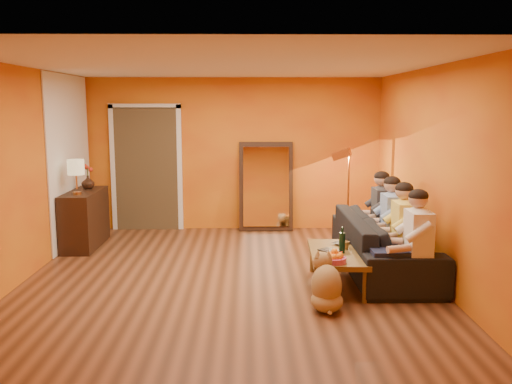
{
  "coord_description": "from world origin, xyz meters",
  "views": [
    {
      "loc": [
        0.26,
        -6.54,
        2.12
      ],
      "look_at": [
        0.35,
        0.5,
        1.0
      ],
      "focal_mm": 38.0,
      "sensor_mm": 36.0,
      "label": 1
    }
  ],
  "objects_px": {
    "person_mid_right": "(392,223)",
    "person_far_right": "(382,214)",
    "sofa": "(383,243)",
    "coffee_table": "(336,269)",
    "vase": "(88,182)",
    "mirror_frame": "(266,186)",
    "dog": "(327,281)",
    "table_lamp": "(76,177)",
    "laptop": "(347,243)",
    "person_mid_left": "(404,232)",
    "sideboard": "(85,219)",
    "floor_lamp": "(348,196)",
    "wine_bottle": "(342,240)",
    "tumbler": "(345,245)",
    "person_far_left": "(418,244)"
  },
  "relations": [
    {
      "from": "coffee_table",
      "to": "person_mid_left",
      "type": "xyz_separation_m",
      "value": [
        0.84,
        0.17,
        0.4
      ]
    },
    {
      "from": "person_far_left",
      "to": "laptop",
      "type": "height_order",
      "value": "person_far_left"
    },
    {
      "from": "laptop",
      "to": "mirror_frame",
      "type": "bearing_deg",
      "value": 72.25
    },
    {
      "from": "sideboard",
      "to": "person_far_right",
      "type": "relative_size",
      "value": 0.97
    },
    {
      "from": "sideboard",
      "to": "person_mid_right",
      "type": "xyz_separation_m",
      "value": [
        4.37,
        -1.19,
        0.18
      ]
    },
    {
      "from": "person_mid_left",
      "to": "person_far_right",
      "type": "xyz_separation_m",
      "value": [
        0.0,
        1.1,
        0.0
      ]
    },
    {
      "from": "wine_bottle",
      "to": "table_lamp",
      "type": "bearing_deg",
      "value": 155.22
    },
    {
      "from": "mirror_frame",
      "to": "vase",
      "type": "xyz_separation_m",
      "value": [
        -2.79,
        -0.83,
        0.19
      ]
    },
    {
      "from": "table_lamp",
      "to": "tumbler",
      "type": "height_order",
      "value": "table_lamp"
    },
    {
      "from": "mirror_frame",
      "to": "sideboard",
      "type": "distance_m",
      "value": 3.01
    },
    {
      "from": "dog",
      "to": "sideboard",
      "type": "bearing_deg",
      "value": 139.72
    },
    {
      "from": "dog",
      "to": "person_far_right",
      "type": "relative_size",
      "value": 0.51
    },
    {
      "from": "person_mid_left",
      "to": "tumbler",
      "type": "distance_m",
      "value": 0.73
    },
    {
      "from": "table_lamp",
      "to": "person_mid_right",
      "type": "xyz_separation_m",
      "value": [
        4.37,
        -0.89,
        -0.49
      ]
    },
    {
      "from": "sofa",
      "to": "coffee_table",
      "type": "distance_m",
      "value": 0.95
    },
    {
      "from": "person_mid_right",
      "to": "person_far_right",
      "type": "height_order",
      "value": "same"
    },
    {
      "from": "coffee_table",
      "to": "tumbler",
      "type": "bearing_deg",
      "value": 47.87
    },
    {
      "from": "wine_bottle",
      "to": "vase",
      "type": "xyz_separation_m",
      "value": [
        -3.58,
        2.21,
        0.38
      ]
    },
    {
      "from": "mirror_frame",
      "to": "person_mid_left",
      "type": "xyz_separation_m",
      "value": [
        1.58,
        -2.82,
        -0.15
      ]
    },
    {
      "from": "sofa",
      "to": "vase",
      "type": "height_order",
      "value": "vase"
    },
    {
      "from": "wine_bottle",
      "to": "tumbler",
      "type": "distance_m",
      "value": 0.21
    },
    {
      "from": "floor_lamp",
      "to": "wine_bottle",
      "type": "relative_size",
      "value": 4.65
    },
    {
      "from": "coffee_table",
      "to": "laptop",
      "type": "relative_size",
      "value": 3.66
    },
    {
      "from": "mirror_frame",
      "to": "dog",
      "type": "relative_size",
      "value": 2.46
    },
    {
      "from": "coffee_table",
      "to": "person_mid_left",
      "type": "height_order",
      "value": "person_mid_left"
    },
    {
      "from": "mirror_frame",
      "to": "person_far_left",
      "type": "height_order",
      "value": "mirror_frame"
    },
    {
      "from": "sideboard",
      "to": "person_mid_left",
      "type": "bearing_deg",
      "value": -21.67
    },
    {
      "from": "mirror_frame",
      "to": "laptop",
      "type": "xyz_separation_m",
      "value": [
        0.92,
        -2.64,
        -0.33
      ]
    },
    {
      "from": "person_mid_left",
      "to": "sideboard",
      "type": "bearing_deg",
      "value": 158.33
    },
    {
      "from": "sideboard",
      "to": "dog",
      "type": "height_order",
      "value": "sideboard"
    },
    {
      "from": "sideboard",
      "to": "floor_lamp",
      "type": "xyz_separation_m",
      "value": [
        4.06,
        0.27,
        0.29
      ]
    },
    {
      "from": "person_mid_right",
      "to": "wine_bottle",
      "type": "xyz_separation_m",
      "value": [
        -0.79,
        -0.77,
        -0.03
      ]
    },
    {
      "from": "sofa",
      "to": "wine_bottle",
      "type": "height_order",
      "value": "wine_bottle"
    },
    {
      "from": "person_mid_left",
      "to": "tumbler",
      "type": "height_order",
      "value": "person_mid_left"
    },
    {
      "from": "wine_bottle",
      "to": "floor_lamp",
      "type": "bearing_deg",
      "value": 77.99
    },
    {
      "from": "vase",
      "to": "person_mid_left",
      "type": "bearing_deg",
      "value": -24.44
    },
    {
      "from": "dog",
      "to": "vase",
      "type": "relative_size",
      "value": 3.02
    },
    {
      "from": "wine_bottle",
      "to": "tumbler",
      "type": "xyz_separation_m",
      "value": [
        0.07,
        0.17,
        -0.11
      ]
    },
    {
      "from": "tumbler",
      "to": "vase",
      "type": "relative_size",
      "value": 0.49
    },
    {
      "from": "table_lamp",
      "to": "person_mid_left",
      "type": "bearing_deg",
      "value": -18.19
    },
    {
      "from": "coffee_table",
      "to": "vase",
      "type": "bearing_deg",
      "value": 151.5
    },
    {
      "from": "laptop",
      "to": "table_lamp",
      "type": "bearing_deg",
      "value": 124.24
    },
    {
      "from": "coffee_table",
      "to": "person_far_left",
      "type": "distance_m",
      "value": 1.0
    },
    {
      "from": "tumbler",
      "to": "laptop",
      "type": "relative_size",
      "value": 0.3
    },
    {
      "from": "person_far_left",
      "to": "wine_bottle",
      "type": "distance_m",
      "value": 0.85
    },
    {
      "from": "tumbler",
      "to": "floor_lamp",
      "type": "bearing_deg",
      "value": 78.9
    },
    {
      "from": "dog",
      "to": "person_far_right",
      "type": "height_order",
      "value": "person_far_right"
    },
    {
      "from": "laptop",
      "to": "tumbler",
      "type": "bearing_deg",
      "value": -141.71
    },
    {
      "from": "mirror_frame",
      "to": "table_lamp",
      "type": "bearing_deg",
      "value": -153.68
    },
    {
      "from": "mirror_frame",
      "to": "dog",
      "type": "distance_m",
      "value": 3.8
    }
  ]
}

